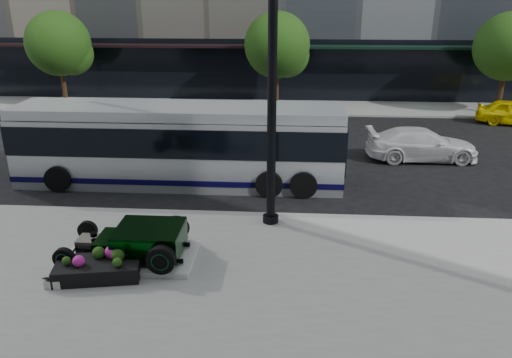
# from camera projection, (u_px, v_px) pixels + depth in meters

# --- Properties ---
(ground) EXTENTS (120.00, 120.00, 0.00)m
(ground) POSITION_uv_depth(u_px,v_px,m) (238.00, 192.00, 18.08)
(ground) COLOR black
(ground) RESTS_ON ground
(sidewalk_far) EXTENTS (70.00, 4.00, 0.12)m
(sidewalk_far) POSITION_uv_depth(u_px,v_px,m) (261.00, 107.00, 31.14)
(sidewalk_far) COLOR gray
(sidewalk_far) RESTS_ON ground
(street_trees) EXTENTS (29.80, 3.80, 5.70)m
(street_trees) POSITION_uv_depth(u_px,v_px,m) (280.00, 48.00, 28.90)
(street_trees) COLOR black
(street_trees) RESTS_ON sidewalk_far
(display_plinth) EXTENTS (3.40, 1.80, 0.15)m
(display_plinth) POSITION_uv_depth(u_px,v_px,m) (131.00, 257.00, 13.25)
(display_plinth) COLOR silver
(display_plinth) RESTS_ON sidewalk_near
(hot_rod) EXTENTS (3.22, 2.00, 0.81)m
(hot_rod) POSITION_uv_depth(u_px,v_px,m) (142.00, 240.00, 13.05)
(hot_rod) COLOR black
(hot_rod) RESTS_ON display_plinth
(info_plaque) EXTENTS (0.40, 0.30, 0.31)m
(info_plaque) POSITION_uv_depth(u_px,v_px,m) (54.00, 282.00, 11.99)
(info_plaque) COLOR silver
(info_plaque) RESTS_ON sidewalk_near
(lamppost) EXTENTS (0.48, 0.48, 8.78)m
(lamppost) POSITION_uv_depth(u_px,v_px,m) (272.00, 91.00, 14.01)
(lamppost) COLOR black
(lamppost) RESTS_ON sidewalk_near
(flower_planter) EXTENTS (2.20, 1.38, 0.67)m
(flower_planter) POSITION_uv_depth(u_px,v_px,m) (98.00, 268.00, 12.39)
(flower_planter) COLOR black
(flower_planter) RESTS_ON sidewalk_near
(transit_bus) EXTENTS (12.12, 2.88, 2.92)m
(transit_bus) POSITION_uv_depth(u_px,v_px,m) (180.00, 144.00, 18.53)
(transit_bus) COLOR #B6BBC0
(transit_bus) RESTS_ON ground
(white_sedan) EXTENTS (4.72, 2.05, 1.35)m
(white_sedan) POSITION_uv_depth(u_px,v_px,m) (422.00, 144.00, 21.34)
(white_sedan) COLOR white
(white_sedan) RESTS_ON ground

